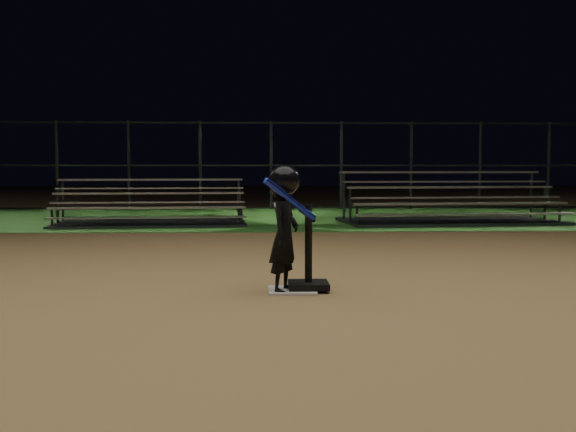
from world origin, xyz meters
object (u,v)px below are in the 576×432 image
object	(u,v)px
batting_tee	(308,273)
bleacher_left	(150,216)
home_plate	(292,290)
bleacher_right	(450,213)
child_batter	(284,225)

from	to	relation	value
batting_tee	bleacher_left	size ratio (longest dim) A/B	0.20
home_plate	bleacher_left	world-z (taller)	bleacher_left
batting_tee	bleacher_left	bearing A→B (deg)	109.59
batting_tee	bleacher_right	distance (m)	8.68
home_plate	bleacher_left	xyz separation A→B (m)	(-2.57, 7.72, 0.18)
bleacher_left	bleacher_right	size ratio (longest dim) A/B	0.85
home_plate	batting_tee	world-z (taller)	batting_tee
bleacher_left	bleacher_right	distance (m)	6.31
batting_tee	home_plate	bearing A→B (deg)	-161.90
home_plate	bleacher_right	world-z (taller)	bleacher_right
bleacher_right	home_plate	bearing A→B (deg)	-120.43
home_plate	child_batter	bearing A→B (deg)	-151.45
child_batter	bleacher_right	size ratio (longest dim) A/B	0.26
bleacher_left	batting_tee	bearing A→B (deg)	-75.17
bleacher_right	bleacher_left	bearing A→B (deg)	176.86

